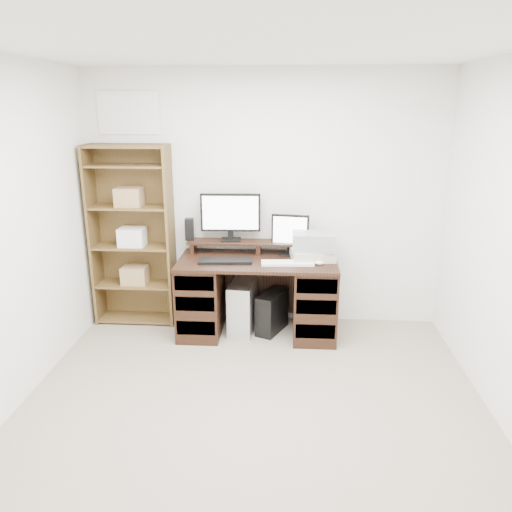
# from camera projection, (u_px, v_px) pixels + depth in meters

# --- Properties ---
(room) EXTENTS (3.54, 4.04, 2.54)m
(room) POSITION_uv_depth(u_px,v_px,m) (248.00, 262.00, 3.01)
(room) COLOR gray
(room) RESTS_ON ground
(desk) EXTENTS (1.50, 0.70, 0.75)m
(desk) POSITION_uv_depth(u_px,v_px,m) (257.00, 295.00, 4.83)
(desk) COLOR black
(desk) RESTS_ON ground
(riser_shelf) EXTENTS (1.40, 0.22, 0.12)m
(riser_shelf) POSITION_uv_depth(u_px,v_px,m) (259.00, 244.00, 4.90)
(riser_shelf) COLOR black
(riser_shelf) RESTS_ON desk
(monitor_wide) EXTENTS (0.59, 0.16, 0.46)m
(monitor_wide) POSITION_uv_depth(u_px,v_px,m) (230.00, 214.00, 4.87)
(monitor_wide) COLOR black
(monitor_wide) RESTS_ON riser_shelf
(monitor_small) EXTENTS (0.36, 0.16, 0.40)m
(monitor_small) POSITION_uv_depth(u_px,v_px,m) (290.00, 233.00, 4.82)
(monitor_small) COLOR black
(monitor_small) RESTS_ON desk
(speaker) EXTENTS (0.10, 0.10, 0.21)m
(speaker) POSITION_uv_depth(u_px,v_px,m) (190.00, 229.00, 4.92)
(speaker) COLOR black
(speaker) RESTS_ON riser_shelf
(keyboard_black) EXTENTS (0.51, 0.20, 0.03)m
(keyboard_black) POSITION_uv_depth(u_px,v_px,m) (225.00, 261.00, 4.64)
(keyboard_black) COLOR black
(keyboard_black) RESTS_ON desk
(keyboard_white) EXTENTS (0.49, 0.17, 0.02)m
(keyboard_white) POSITION_uv_depth(u_px,v_px,m) (287.00, 263.00, 4.59)
(keyboard_white) COLOR white
(keyboard_white) RESTS_ON desk
(mouse) EXTENTS (0.10, 0.08, 0.03)m
(mouse) POSITION_uv_depth(u_px,v_px,m) (319.00, 263.00, 4.57)
(mouse) COLOR silver
(mouse) RESTS_ON desk
(printer) EXTENTS (0.44, 0.36, 0.10)m
(printer) POSITION_uv_depth(u_px,v_px,m) (313.00, 255.00, 4.71)
(printer) COLOR #BAB3A2
(printer) RESTS_ON desk
(basket) EXTENTS (0.38, 0.27, 0.16)m
(basket) POSITION_uv_depth(u_px,v_px,m) (313.00, 241.00, 4.67)
(basket) COLOR gray
(basket) RESTS_ON printer
(tower_silver) EXTENTS (0.27, 0.52, 0.50)m
(tower_silver) POSITION_uv_depth(u_px,v_px,m) (243.00, 305.00, 4.94)
(tower_silver) COLOR silver
(tower_silver) RESTS_ON ground
(tower_black) EXTENTS (0.32, 0.44, 0.40)m
(tower_black) POSITION_uv_depth(u_px,v_px,m) (272.00, 312.00, 4.91)
(tower_black) COLOR black
(tower_black) RESTS_ON ground
(bookshelf) EXTENTS (0.80, 0.30, 1.80)m
(bookshelf) POSITION_uv_depth(u_px,v_px,m) (133.00, 234.00, 4.96)
(bookshelf) COLOR brown
(bookshelf) RESTS_ON ground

